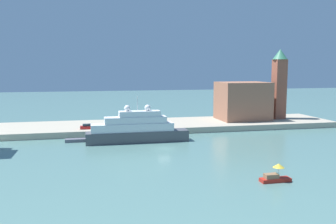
{
  "coord_description": "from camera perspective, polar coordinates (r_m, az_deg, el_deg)",
  "views": [
    {
      "loc": [
        -15.66,
        -73.73,
        17.14
      ],
      "look_at": [
        2.17,
        6.0,
        7.14
      ],
      "focal_mm": 38.48,
      "sensor_mm": 36.0,
      "label": 1
    }
  ],
  "objects": [
    {
      "name": "bell_tower",
      "position": [
        115.76,
        17.2,
        4.64
      ],
      "size": [
        4.51,
        4.51,
        21.25
      ],
      "color": "#93513D",
      "rests_on": "quay_dock"
    },
    {
      "name": "small_motorboat",
      "position": [
        57.66,
        16.61,
        -9.62
      ],
      "size": [
        4.71,
        1.74,
        2.79
      ],
      "color": "#B22319",
      "rests_on": "ground"
    },
    {
      "name": "mooring_bollard",
      "position": [
        93.42,
        -4.43,
        -2.35
      ],
      "size": [
        0.43,
        0.43,
        0.87
      ],
      "primitive_type": "cylinder",
      "color": "black",
      "rests_on": "quay_dock"
    },
    {
      "name": "person_figure",
      "position": [
        94.26,
        -9.26,
        -2.17
      ],
      "size": [
        0.36,
        0.36,
        1.56
      ],
      "color": "maroon",
      "rests_on": "quay_dock"
    },
    {
      "name": "parked_car",
      "position": [
        94.71,
        -12.49,
        -2.3
      ],
      "size": [
        4.27,
        1.63,
        1.29
      ],
      "color": "#B21E1E",
      "rests_on": "quay_dock"
    },
    {
      "name": "quay_dock",
      "position": [
        102.23,
        -3.63,
        -2.23
      ],
      "size": [
        110.0,
        19.92,
        1.59
      ],
      "primitive_type": "cube",
      "color": "#ADA38E",
      "rests_on": "ground"
    },
    {
      "name": "ground",
      "position": [
        77.3,
        -0.6,
        -5.83
      ],
      "size": [
        400.0,
        400.0,
        0.0
      ],
      "primitive_type": "plane",
      "color": "slate"
    },
    {
      "name": "work_barge",
      "position": [
        86.98,
        -14.33,
        -4.36
      ],
      "size": [
        5.04,
        1.87,
        0.73
      ],
      "primitive_type": "cube",
      "color": "#595966",
      "rests_on": "ground"
    },
    {
      "name": "large_yacht",
      "position": [
        83.75,
        -5.06,
        -2.79
      ],
      "size": [
        23.68,
        3.9,
        10.79
      ],
      "color": "#4C4C51",
      "rests_on": "ground"
    },
    {
      "name": "harbor_building",
      "position": [
        111.19,
        11.74,
        1.74
      ],
      "size": [
        14.4,
        11.78,
        11.34
      ],
      "primitive_type": "cube",
      "color": "#9E664C",
      "rests_on": "quay_dock"
    }
  ]
}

